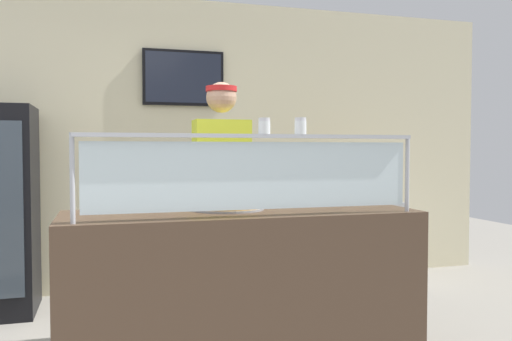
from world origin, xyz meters
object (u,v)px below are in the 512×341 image
Objects in this scene: parmesan_shaker at (264,127)px; worker_figure at (222,192)px; pizza_server at (224,203)px; pepper_flake_shaker at (300,127)px; pizza_tray at (227,207)px; pizza_box_stack at (356,189)px.

parmesan_shaker is 0.05× the size of worker_figure.
parmesan_shaker is at bearing -53.12° from pizza_server.
pepper_flake_shaker reaches higher than parmesan_shaker.
pizza_box_stack reaches higher than pizza_tray.
pizza_server is 3.37× the size of parmesan_shaker.
pepper_flake_shaker is at bearing -78.17° from worker_figure.
pizza_tray is 0.99× the size of pizza_box_stack.
pizza_server is 0.66× the size of pizza_box_stack.
worker_figure reaches higher than parmesan_shaker.
pizza_tray is 0.59m from parmesan_shaker.
pizza_tray is at bearing -136.49° from pizza_box_stack.
pizza_box_stack is at bearing 59.63° from pizza_server.
pepper_flake_shaker is at bearing 0.00° from parmesan_shaker.
parmesan_shaker is at bearing -128.40° from pizza_box_stack.
worker_figure is (-0.20, 0.96, -0.41)m from pepper_flake_shaker.
pizza_box_stack is (1.50, 1.89, -0.49)m from parmesan_shaker.
pizza_server is 3.18× the size of pepper_flake_shaker.
parmesan_shaker is at bearing -73.55° from pizza_tray.
pizza_tray is at bearing 57.30° from pizza_server.
pizza_box_stack is (1.63, 1.55, -0.06)m from pizza_server.
worker_figure is at bearing -148.18° from pizza_box_stack.
parmesan_shaker reaches higher than pizza_tray.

